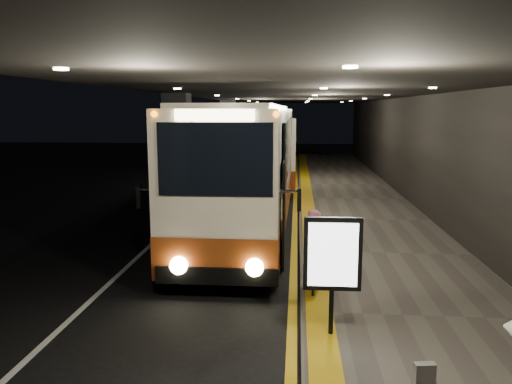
{
  "coord_description": "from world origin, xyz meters",
  "views": [
    {
      "loc": [
        2.4,
        -12.04,
        3.89
      ],
      "look_at": [
        1.31,
        1.09,
        1.7
      ],
      "focal_mm": 35.0,
      "sensor_mm": 36.0,
      "label": 1
    }
  ],
  "objects_px": {
    "stanchion_post": "(313,271)",
    "coach_main": "(247,173)",
    "passenger_boarding": "(315,248)",
    "bag_polka": "(424,375)",
    "coach_second": "(269,150)",
    "info_sign": "(333,256)"
  },
  "relations": [
    {
      "from": "stanchion_post",
      "to": "coach_main",
      "type": "bearing_deg",
      "value": 107.86
    },
    {
      "from": "passenger_boarding",
      "to": "stanchion_post",
      "type": "distance_m",
      "value": 0.66
    },
    {
      "from": "coach_main",
      "to": "stanchion_post",
      "type": "xyz_separation_m",
      "value": [
        1.94,
        -6.03,
        -1.2
      ]
    },
    {
      "from": "coach_main",
      "to": "bag_polka",
      "type": "bearing_deg",
      "value": -69.57
    },
    {
      "from": "coach_main",
      "to": "stanchion_post",
      "type": "height_order",
      "value": "coach_main"
    },
    {
      "from": "coach_second",
      "to": "info_sign",
      "type": "relative_size",
      "value": 5.57
    },
    {
      "from": "coach_second",
      "to": "info_sign",
      "type": "height_order",
      "value": "coach_second"
    },
    {
      "from": "coach_main",
      "to": "passenger_boarding",
      "type": "xyz_separation_m",
      "value": [
        1.99,
        -5.45,
        -0.89
      ]
    },
    {
      "from": "passenger_boarding",
      "to": "bag_polka",
      "type": "height_order",
      "value": "passenger_boarding"
    },
    {
      "from": "bag_polka",
      "to": "info_sign",
      "type": "distance_m",
      "value": 2.26
    },
    {
      "from": "coach_second",
      "to": "stanchion_post",
      "type": "xyz_separation_m",
      "value": [
        1.87,
        -17.52,
        -1.0
      ]
    },
    {
      "from": "coach_second",
      "to": "stanchion_post",
      "type": "relative_size",
      "value": 10.76
    },
    {
      "from": "passenger_boarding",
      "to": "bag_polka",
      "type": "bearing_deg",
      "value": -175.28
    },
    {
      "from": "bag_polka",
      "to": "stanchion_post",
      "type": "height_order",
      "value": "stanchion_post"
    },
    {
      "from": "passenger_boarding",
      "to": "stanchion_post",
      "type": "xyz_separation_m",
      "value": [
        -0.05,
        -0.58,
        -0.31
      ]
    },
    {
      "from": "coach_main",
      "to": "bag_polka",
      "type": "relative_size",
      "value": 36.58
    },
    {
      "from": "coach_main",
      "to": "bag_polka",
      "type": "distance_m",
      "value": 9.99
    },
    {
      "from": "coach_second",
      "to": "info_sign",
      "type": "bearing_deg",
      "value": -86.93
    },
    {
      "from": "bag_polka",
      "to": "coach_main",
      "type": "bearing_deg",
      "value": 109.89
    },
    {
      "from": "passenger_boarding",
      "to": "coach_main",
      "type": "bearing_deg",
      "value": 5.17
    },
    {
      "from": "coach_second",
      "to": "info_sign",
      "type": "distance_m",
      "value": 19.36
    },
    {
      "from": "coach_second",
      "to": "bag_polka",
      "type": "relative_size",
      "value": 32.67
    }
  ]
}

